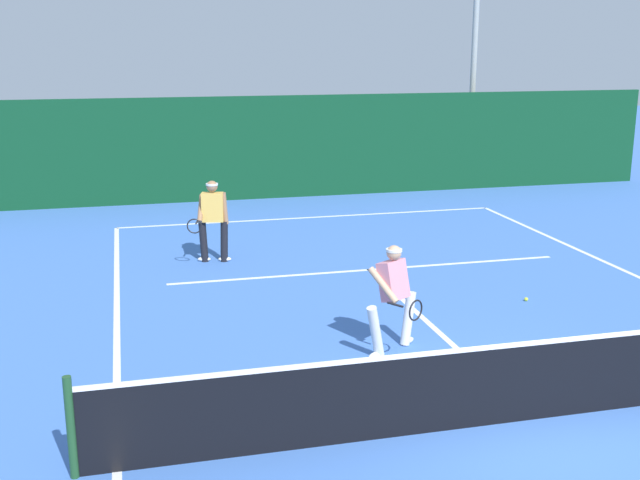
% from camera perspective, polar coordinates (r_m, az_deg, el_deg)
% --- Properties ---
extents(ground_plane, '(80.00, 80.00, 0.00)m').
position_cam_1_polar(ground_plane, '(9.71, 15.35, -12.44)').
color(ground_plane, '#406EC1').
extents(court_line_baseline_far, '(9.47, 0.10, 0.01)m').
position_cam_1_polar(court_line_baseline_far, '(19.64, -0.63, 1.66)').
color(court_line_baseline_far, white).
rests_on(court_line_baseline_far, ground_plane).
extents(court_line_sideline_left, '(0.10, 22.30, 0.01)m').
position_cam_1_polar(court_line_sideline_left, '(8.62, -14.55, -15.98)').
color(court_line_sideline_left, white).
rests_on(court_line_sideline_left, ground_plane).
extents(court_line_service, '(7.72, 0.10, 0.01)m').
position_cam_1_polar(court_line_service, '(15.16, 3.62, -2.17)').
color(court_line_service, white).
rests_on(court_line_service, ground_plane).
extents(court_line_centre, '(0.10, 6.40, 0.01)m').
position_cam_1_polar(court_line_centre, '(12.35, 8.10, -6.17)').
color(court_line_centre, white).
rests_on(court_line_centre, ground_plane).
extents(tennis_net, '(10.39, 0.09, 1.10)m').
position_cam_1_polar(tennis_net, '(9.50, 15.56, -9.70)').
color(tennis_net, '#1E4723').
rests_on(tennis_net, ground_plane).
extents(player_near, '(0.96, 1.07, 1.56)m').
position_cam_1_polar(player_near, '(11.02, 5.36, -3.95)').
color(player_near, silver).
rests_on(player_near, ground_plane).
extents(player_far, '(0.90, 0.87, 1.64)m').
position_cam_1_polar(player_far, '(15.63, -7.81, 1.63)').
color(player_far, black).
rests_on(player_far, ground_plane).
extents(tennis_ball, '(0.07, 0.07, 0.07)m').
position_cam_1_polar(tennis_ball, '(13.79, 14.76, -4.18)').
color(tennis_ball, '#D1E033').
rests_on(tennis_ball, ground_plane).
extents(back_fence_windscreen, '(22.04, 0.12, 2.84)m').
position_cam_1_polar(back_fence_windscreen, '(22.04, -2.33, 6.77)').
color(back_fence_windscreen, '#0D3E21').
rests_on(back_fence_windscreen, ground_plane).
extents(light_pole, '(0.55, 0.44, 7.78)m').
position_cam_1_polar(light_pole, '(24.77, 11.24, 15.05)').
color(light_pole, '#9EA39E').
rests_on(light_pole, ground_plane).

